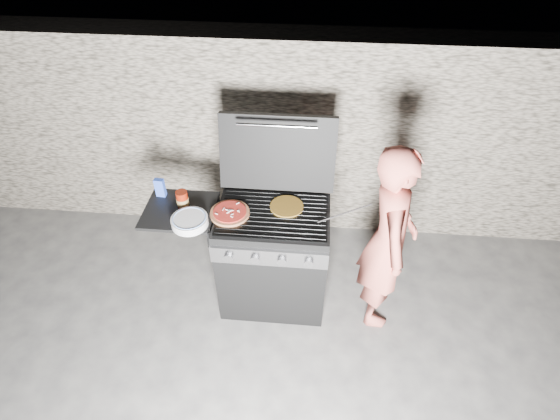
# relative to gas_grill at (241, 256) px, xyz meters

# --- Properties ---
(ground) EXTENTS (50.00, 50.00, 0.00)m
(ground) POSITION_rel_gas_grill_xyz_m (0.25, 0.00, -0.46)
(ground) COLOR #3F3E3E
(stone_wall) EXTENTS (8.00, 0.35, 1.80)m
(stone_wall) POSITION_rel_gas_grill_xyz_m (0.25, 1.05, 0.44)
(stone_wall) COLOR tan
(stone_wall) RESTS_ON ground
(gas_grill) EXTENTS (1.34, 0.79, 0.91)m
(gas_grill) POSITION_rel_gas_grill_xyz_m (0.00, 0.00, 0.00)
(gas_grill) COLOR black
(gas_grill) RESTS_ON ground
(pizza_topped) EXTENTS (0.35, 0.35, 0.03)m
(pizza_topped) POSITION_rel_gas_grill_xyz_m (-0.05, -0.03, 0.47)
(pizza_topped) COLOR tan
(pizza_topped) RESTS_ON gas_grill
(pizza_plain) EXTENTS (0.27, 0.27, 0.01)m
(pizza_plain) POSITION_rel_gas_grill_xyz_m (0.34, 0.08, 0.46)
(pizza_plain) COLOR #AD8221
(pizza_plain) RESTS_ON gas_grill
(sauce_jar) EXTENTS (0.09, 0.09, 0.13)m
(sauce_jar) POSITION_rel_gas_grill_xyz_m (-0.40, 0.04, 0.51)
(sauce_jar) COLOR maroon
(sauce_jar) RESTS_ON gas_grill
(blue_carton) EXTENTS (0.07, 0.04, 0.15)m
(blue_carton) POSITION_rel_gas_grill_xyz_m (-0.59, 0.14, 0.52)
(blue_carton) COLOR blue
(blue_carton) RESTS_ON gas_grill
(plate_stack) EXTENTS (0.29, 0.29, 0.06)m
(plate_stack) POSITION_rel_gas_grill_xyz_m (-0.30, -0.15, 0.48)
(plate_stack) COLOR silver
(plate_stack) RESTS_ON gas_grill
(person) EXTENTS (0.38, 0.57, 1.53)m
(person) POSITION_rel_gas_grill_xyz_m (1.07, -0.05, 0.31)
(person) COLOR #D86555
(person) RESTS_ON ground
(tongs) EXTENTS (0.37, 0.15, 0.08)m
(tongs) POSITION_rel_gas_grill_xyz_m (0.75, 0.00, 0.50)
(tongs) COLOR #262424
(tongs) RESTS_ON gas_grill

